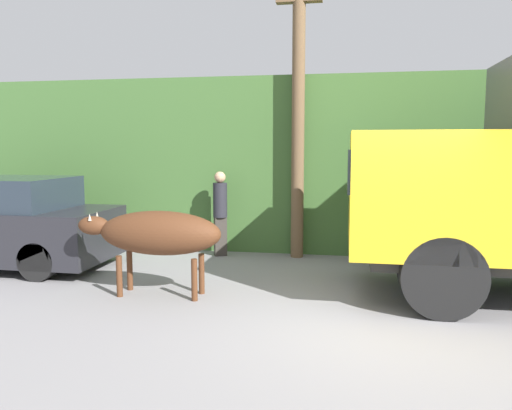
{
  "coord_description": "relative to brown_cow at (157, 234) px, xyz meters",
  "views": [
    {
      "loc": [
        -0.4,
        -6.39,
        2.24
      ],
      "look_at": [
        -1.74,
        1.01,
        1.37
      ],
      "focal_mm": 35.0,
      "sensor_mm": 36.0,
      "label": 1
    }
  ],
  "objects": [
    {
      "name": "hillside_embankment",
      "position": [
        3.19,
        6.54,
        0.9
      ],
      "size": [
        32.0,
        6.5,
        3.7
      ],
      "color": "#426B33",
      "rests_on": "ground_plane"
    },
    {
      "name": "brown_cow",
      "position": [
        0.0,
        0.0,
        0.0
      ],
      "size": [
        2.26,
        0.67,
        1.29
      ],
      "rotation": [
        0.0,
        0.0,
        0.13
      ],
      "color": "#512D19",
      "rests_on": "ground_plane"
    },
    {
      "name": "parked_suv",
      "position": [
        -3.57,
        1.22,
        -0.14
      ],
      "size": [
        4.22,
        1.86,
        1.68
      ],
      "rotation": [
        0.0,
        0.0,
        -0.07
      ],
      "color": "#232328",
      "rests_on": "ground_plane"
    },
    {
      "name": "utility_pole",
      "position": [
        1.82,
        3.03,
        2.04
      ],
      "size": [
        0.9,
        0.26,
        5.77
      ],
      "color": "brown",
      "rests_on": "ground_plane"
    },
    {
      "name": "ground_plane",
      "position": [
        3.19,
        -0.62,
        -0.95
      ],
      "size": [
        60.0,
        60.0,
        0.0
      ],
      "primitive_type": "plane",
      "color": "gray"
    },
    {
      "name": "pedestrian_on_hill",
      "position": [
        0.25,
        2.87,
        0.04
      ],
      "size": [
        0.39,
        0.39,
        1.75
      ],
      "rotation": [
        0.0,
        0.0,
        3.6
      ],
      "color": "#38332D",
      "rests_on": "ground_plane"
    }
  ]
}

